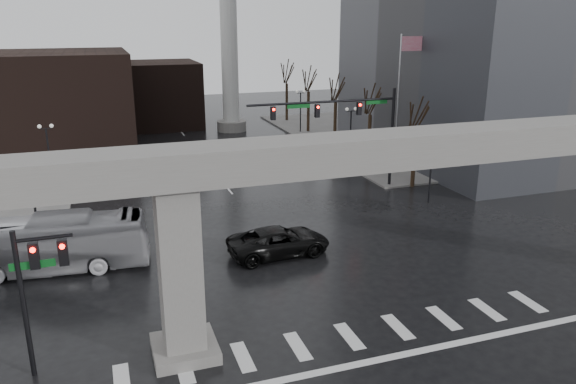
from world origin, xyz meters
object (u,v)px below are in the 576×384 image
signal_mast_arm (349,118)px  far_car (156,171)px  city_bus (41,244)px  pickup_truck (279,241)px

signal_mast_arm → far_car: signal_mast_arm is taller
city_bus → far_car: (7.84, 16.41, -0.84)m
signal_mast_arm → city_bus: signal_mast_arm is taller
city_bus → pickup_truck: bearing=-92.7°
pickup_truck → far_car: bearing=11.7°
pickup_truck → signal_mast_arm: bearing=-44.8°
pickup_truck → city_bus: bearing=77.3°
signal_mast_arm → pickup_truck: size_ratio=2.03×
signal_mast_arm → pickup_truck: bearing=-131.3°
pickup_truck → city_bus: city_bus is taller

